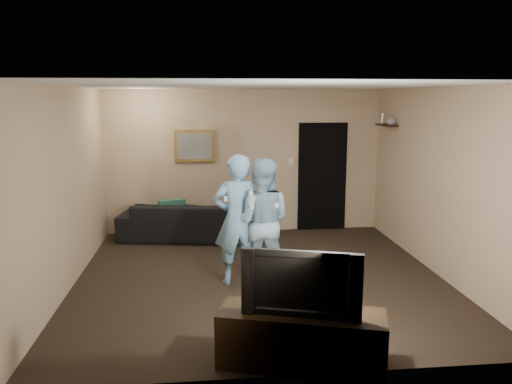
{
  "coord_description": "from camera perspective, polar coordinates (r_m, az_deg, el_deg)",
  "views": [
    {
      "loc": [
        -0.75,
        -6.53,
        2.45
      ],
      "look_at": [
        -0.02,
        0.3,
        1.15
      ],
      "focal_mm": 35.0,
      "sensor_mm": 36.0,
      "label": 1
    }
  ],
  "objects": [
    {
      "name": "wii_player_left",
      "position": [
        6.59,
        -2.15,
        -3.16
      ],
      "size": [
        0.69,
        0.54,
        1.74
      ],
      "color": "#79ACD2",
      "rests_on": "ground"
    },
    {
      "name": "ground",
      "position": [
        7.01,
        0.44,
        -9.73
      ],
      "size": [
        5.0,
        5.0,
        0.0
      ],
      "primitive_type": "plane",
      "color": "black",
      "rests_on": "ground"
    },
    {
      "name": "television",
      "position": [
        4.59,
        5.31,
        -10.0
      ],
      "size": [
        1.07,
        0.44,
        0.62
      ],
      "primitive_type": "imported",
      "rotation": [
        0.0,
        0.0,
        -0.29
      ],
      "color": "black",
      "rests_on": "tv_console"
    },
    {
      "name": "painting_canvas",
      "position": [
        9.02,
        -7.03,
        5.24
      ],
      "size": [
        0.62,
        0.01,
        0.47
      ],
      "primitive_type": "cube",
      "color": "slate",
      "rests_on": "painting_frame"
    },
    {
      "name": "shelf_vase",
      "position": [
        8.72,
        15.17,
        7.93
      ],
      "size": [
        0.19,
        0.19,
        0.15
      ],
      "primitive_type": "imported",
      "rotation": [
        0.0,
        0.0,
        0.34
      ],
      "color": "#A8A8AD",
      "rests_on": "wall_shelf"
    },
    {
      "name": "throw_pillow",
      "position": [
        8.83,
        -9.53,
        -2.32
      ],
      "size": [
        0.48,
        0.27,
        0.46
      ],
      "primitive_type": "cube",
      "rotation": [
        0.0,
        0.0,
        0.3
      ],
      "color": "#1B5247",
      "rests_on": "sofa"
    },
    {
      "name": "sofa",
      "position": [
        8.86,
        -8.08,
        -3.25
      ],
      "size": [
        2.37,
        1.26,
        0.66
      ],
      "primitive_type": "imported",
      "rotation": [
        0.0,
        0.0,
        2.97
      ],
      "color": "black",
      "rests_on": "ground"
    },
    {
      "name": "wall_front",
      "position": [
        4.26,
        4.28,
        -5.0
      ],
      "size": [
        5.0,
        0.04,
        2.6
      ],
      "primitive_type": "cube",
      "color": "tan",
      "rests_on": "ground"
    },
    {
      "name": "light_switch",
      "position": [
        9.22,
        3.97,
        3.53
      ],
      "size": [
        0.08,
        0.02,
        0.12
      ],
      "primitive_type": "cube",
      "color": "silver",
      "rests_on": "wall_back"
    },
    {
      "name": "painting_frame",
      "position": [
        9.05,
        -7.03,
        5.25
      ],
      "size": [
        0.72,
        0.05,
        0.57
      ],
      "primitive_type": "cube",
      "color": "olive",
      "rests_on": "wall_back"
    },
    {
      "name": "wall_right",
      "position": [
        7.38,
        20.12,
        1.1
      ],
      "size": [
        0.04,
        5.0,
        2.6
      ],
      "primitive_type": "cube",
      "color": "tan",
      "rests_on": "ground"
    },
    {
      "name": "doorway",
      "position": [
        9.38,
        7.57,
        1.73
      ],
      "size": [
        0.9,
        0.06,
        2.0
      ],
      "primitive_type": "cube",
      "color": "black",
      "rests_on": "ground"
    },
    {
      "name": "tv_console",
      "position": [
        4.82,
        5.18,
        -16.48
      ],
      "size": [
        1.6,
        0.91,
        0.54
      ],
      "primitive_type": "cube",
      "rotation": [
        0.0,
        0.0,
        -0.29
      ],
      "color": "black",
      "rests_on": "ground"
    },
    {
      "name": "wall_shelf",
      "position": [
        8.91,
        14.68,
        7.42
      ],
      "size": [
        0.2,
        0.6,
        0.03
      ],
      "primitive_type": "cube",
      "color": "black",
      "rests_on": "wall_right"
    },
    {
      "name": "wii_player_right",
      "position": [
        6.6,
        0.64,
        -3.4
      ],
      "size": [
        0.94,
        0.81,
        1.68
      ],
      "color": "#93BBD7",
      "rests_on": "ground"
    },
    {
      "name": "wall_back",
      "position": [
        9.13,
        -1.32,
        3.49
      ],
      "size": [
        5.0,
        0.04,
        2.6
      ],
      "primitive_type": "cube",
      "color": "tan",
      "rests_on": "ground"
    },
    {
      "name": "ceiling",
      "position": [
        6.57,
        0.47,
        12.03
      ],
      "size": [
        5.0,
        5.0,
        0.04
      ],
      "primitive_type": "cube",
      "color": "silver",
      "rests_on": "wall_back"
    },
    {
      "name": "wall_left",
      "position": [
        6.86,
        -20.78,
        0.36
      ],
      "size": [
        0.04,
        5.0,
        2.6
      ],
      "primitive_type": "cube",
      "color": "tan",
      "rests_on": "ground"
    },
    {
      "name": "shelf_figurine",
      "position": [
        9.09,
        14.28,
        8.16
      ],
      "size": [
        0.06,
        0.06,
        0.18
      ],
      "primitive_type": "cylinder",
      "color": "silver",
      "rests_on": "wall_shelf"
    }
  ]
}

